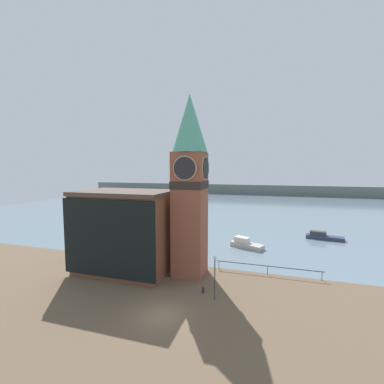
# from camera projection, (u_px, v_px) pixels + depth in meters

# --- Properties ---
(ground_plane) EXTENTS (160.00, 160.00, 0.00)m
(ground_plane) POSITION_uv_depth(u_px,v_px,m) (161.00, 316.00, 22.63)
(ground_plane) COLOR brown
(water) EXTENTS (160.00, 120.00, 0.00)m
(water) POSITION_uv_depth(u_px,v_px,m) (243.00, 205.00, 91.49)
(water) COLOR slate
(water) RESTS_ON ground_plane
(far_shoreline) EXTENTS (180.00, 3.00, 5.00)m
(far_shoreline) POSITION_uv_depth(u_px,v_px,m) (252.00, 190.00, 129.36)
(far_shoreline) COLOR slate
(far_shoreline) RESTS_ON water
(pier_railing) EXTENTS (12.71, 0.08, 1.09)m
(pier_railing) POSITION_uv_depth(u_px,v_px,m) (268.00, 267.00, 31.43)
(pier_railing) COLOR #333338
(pier_railing) RESTS_ON ground_plane
(clock_tower) EXTENTS (4.22, 4.22, 21.65)m
(clock_tower) POSITION_uv_depth(u_px,v_px,m) (190.00, 181.00, 30.65)
(clock_tower) COLOR brown
(clock_tower) RESTS_ON ground_plane
(pier_building) EXTENTS (11.80, 7.82, 10.21)m
(pier_building) POSITION_uv_depth(u_px,v_px,m) (125.00, 231.00, 32.46)
(pier_building) COLOR brown
(pier_building) RESTS_ON ground_plane
(boat_near) EXTENTS (5.65, 3.88, 1.63)m
(boat_near) POSITION_uv_depth(u_px,v_px,m) (246.00, 244.00, 42.28)
(boat_near) COLOR #B7B2A8
(boat_near) RESTS_ON water
(boat_far) EXTENTS (6.52, 2.83, 1.40)m
(boat_far) POSITION_uv_depth(u_px,v_px,m) (323.00, 236.00, 47.29)
(boat_far) COLOR #333856
(boat_far) RESTS_ON water
(mooring_bollard_near) EXTENTS (0.31, 0.31, 0.68)m
(mooring_bollard_near) POSITION_uv_depth(u_px,v_px,m) (203.00, 289.00, 26.80)
(mooring_bollard_near) COLOR #2D2D33
(mooring_bollard_near) RESTS_ON ground_plane
(lamp_post) EXTENTS (0.32, 0.32, 4.44)m
(lamp_post) POSITION_uv_depth(u_px,v_px,m) (215.00, 269.00, 25.24)
(lamp_post) COLOR #2D2D33
(lamp_post) RESTS_ON ground_plane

